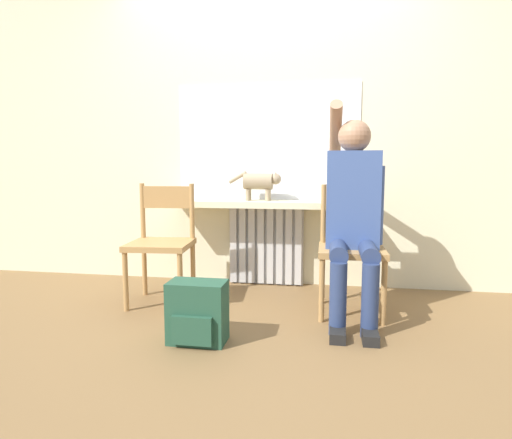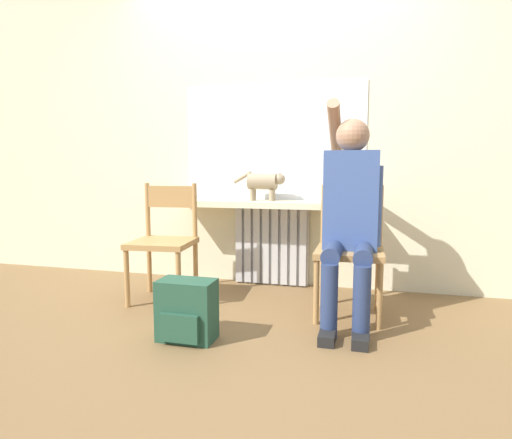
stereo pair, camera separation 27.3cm
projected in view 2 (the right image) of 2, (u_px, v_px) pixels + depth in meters
ground_plane at (227, 335)px, 2.49m from camera, size 12.00×12.00×0.00m
wall_with_window at (274, 122)px, 3.51m from camera, size 7.00×0.06×2.70m
radiator at (271, 245)px, 3.56m from camera, size 0.62×0.08×0.66m
windowsill at (268, 204)px, 3.41m from camera, size 1.55×0.32×0.05m
window_glass at (273, 143)px, 3.50m from camera, size 1.49×0.01×0.94m
chair_left at (164, 239)px, 3.14m from camera, size 0.46×0.46×0.86m
chair_right at (350, 248)px, 2.80m from camera, size 0.43×0.43×0.86m
person at (350, 209)px, 2.67m from camera, size 0.36×0.96×1.40m
cat at (264, 182)px, 3.39m from camera, size 0.43×0.13×0.24m
backpack at (187, 311)px, 2.41m from camera, size 0.32×0.21×0.35m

